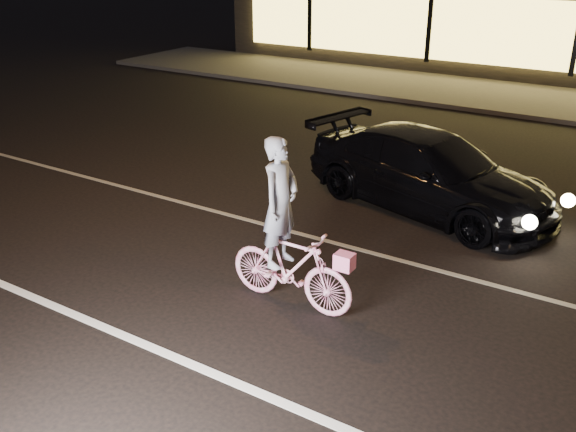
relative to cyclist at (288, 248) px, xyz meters
The scene contains 6 objects.
ground 1.02m from the cyclist, 13.05° to the right, with size 90.00×90.00×0.00m, color black.
lane_stripe_near 1.93m from the cyclist, 68.56° to the right, with size 60.00×0.12×0.01m, color silver.
lane_stripe_far 2.11m from the cyclist, 70.69° to the left, with size 60.00×0.10×0.01m, color gray.
sidewalk 12.89m from the cyclist, 87.11° to the left, with size 30.00×4.00×0.12m, color #383533.
cyclist is the anchor object (origin of this frame).
sedan 3.95m from the cyclist, 85.24° to the left, with size 4.78×2.88×1.30m.
Camera 1 is at (3.12, -5.80, 4.26)m, focal length 40.00 mm.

